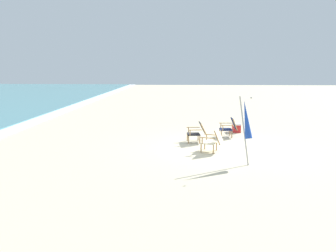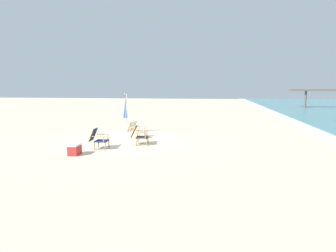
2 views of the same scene
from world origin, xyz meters
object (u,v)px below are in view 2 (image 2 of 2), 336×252
object	(u,v)px
beach_chair_back_left	(98,138)
umbrella_furled_blue	(126,107)
beach_chair_front_right	(138,135)
beach_chair_far_center	(135,129)
cooler_box	(75,149)

from	to	relation	value
beach_chair_back_left	umbrella_furled_blue	world-z (taller)	umbrella_furled_blue
beach_chair_front_right	beach_chair_far_center	xyz separation A→B (m)	(-1.45, -0.48, 0.00)
beach_chair_front_right	umbrella_furled_blue	xyz separation A→B (m)	(-2.80, -1.31, 0.92)
beach_chair_back_left	cooler_box	bearing A→B (deg)	-23.25
beach_chair_back_left	umbrella_furled_blue	distance (m)	3.94
beach_chair_far_center	umbrella_furled_blue	bearing A→B (deg)	-148.46
beach_chair_front_right	beach_chair_back_left	bearing A→B (deg)	-53.21
beach_chair_back_left	cooler_box	xyz separation A→B (m)	(1.08, -0.46, -0.23)
beach_chair_front_right	beach_chair_far_center	bearing A→B (deg)	-161.64
beach_chair_far_center	beach_chair_back_left	world-z (taller)	beach_chair_back_left
umbrella_furled_blue	cooler_box	distance (m)	5.07
beach_chair_far_center	cooler_box	world-z (taller)	beach_chair_far_center
beach_chair_front_right	beach_chair_back_left	distance (m)	1.72
beach_chair_far_center	umbrella_furled_blue	size ratio (longest dim) A/B	0.42
beach_chair_back_left	umbrella_furled_blue	bearing A→B (deg)	179.00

